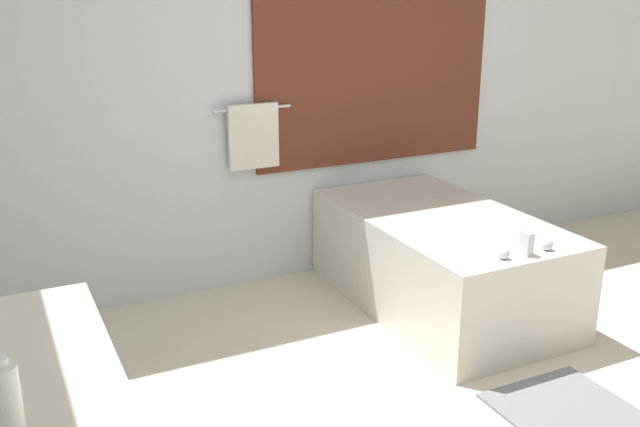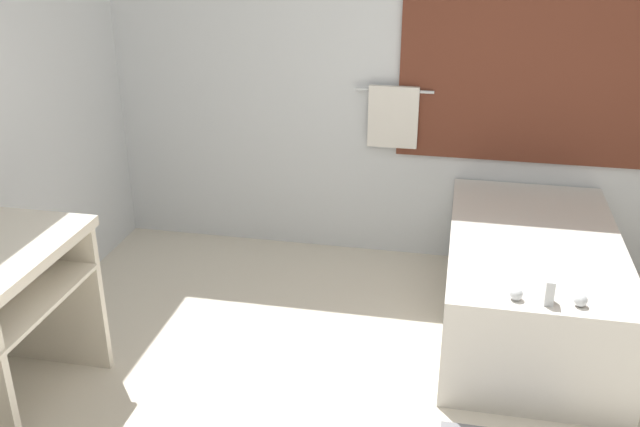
# 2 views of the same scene
# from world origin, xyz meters

# --- Properties ---
(wall_back_with_blinds) EXTENTS (7.40, 0.13, 2.70)m
(wall_back_with_blinds) POSITION_xyz_m (0.02, 2.23, 1.35)
(wall_back_with_blinds) COLOR silver
(wall_back_with_blinds) RESTS_ON ground_plane
(bathtub) EXTENTS (0.91, 1.63, 0.70)m
(bathtub) POSITION_xyz_m (0.58, 1.38, 0.32)
(bathtub) COLOR silver
(bathtub) RESTS_ON ground_plane
(water_bottle_2) EXTENTS (0.07, 0.07, 0.24)m
(water_bottle_2) POSITION_xyz_m (-1.84, -0.36, 0.98)
(water_bottle_2) COLOR silver
(water_bottle_2) RESTS_ON vanity_counter
(bath_mat) EXTENTS (0.59, 0.61, 0.02)m
(bath_mat) POSITION_xyz_m (0.44, 0.14, 0.01)
(bath_mat) COLOR slate
(bath_mat) RESTS_ON ground_plane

